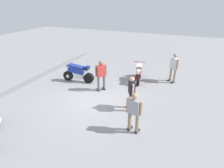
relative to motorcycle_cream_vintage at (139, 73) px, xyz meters
name	(u,v)px	position (x,y,z in m)	size (l,w,h in m)	color
ground_plane	(96,100)	(-3.13, 1.30, -0.49)	(40.00, 40.00, 0.00)	gray
curb_edge	(26,84)	(-3.13, 5.90, -0.41)	(14.00, 0.30, 0.15)	gray
motorcycle_cream_vintage	(139,73)	(0.00, 0.00, 0.00)	(1.94, 0.75, 1.07)	black
motorcycle_blue_sportbike	(78,72)	(-1.51, 3.32, 0.11)	(0.70, 1.96, 1.14)	black
person_in_red_shirt	(101,74)	(-2.08, 1.51, 0.49)	(0.57, 0.53, 1.70)	#59595B
person_in_gray_shirt	(134,111)	(-4.81, -1.12, 0.43)	(0.38, 0.64, 1.62)	gray
person_in_white_shirt	(174,66)	(0.62, -1.92, 0.52)	(0.56, 0.56, 1.75)	gray
person_in_black_shirt	(131,92)	(-3.33, -0.57, 0.41)	(0.59, 0.47, 1.60)	#59595B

